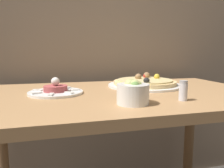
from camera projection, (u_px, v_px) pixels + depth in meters
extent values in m
cube|color=#AD7F51|center=(122.00, 96.00, 0.95)|extent=(1.25, 0.73, 0.03)
cylinder|color=#AD7F51|center=(2.00, 158.00, 1.15)|extent=(0.06, 0.06, 0.70)
cylinder|color=#AD7F51|center=(189.00, 137.00, 1.44)|extent=(0.06, 0.06, 0.70)
cylinder|color=white|center=(145.00, 85.00, 1.10)|extent=(0.37, 0.37, 0.01)
cylinder|color=#E5C17F|center=(145.00, 83.00, 1.10)|extent=(0.31, 0.31, 0.02)
cylinder|color=#E0C684|center=(145.00, 80.00, 1.10)|extent=(0.28, 0.28, 0.01)
sphere|color=#997047|center=(138.00, 77.00, 1.13)|extent=(0.03, 0.03, 0.03)
sphere|color=#997047|center=(147.00, 75.00, 1.19)|extent=(0.04, 0.04, 0.04)
sphere|color=black|center=(147.00, 81.00, 0.99)|extent=(0.03, 0.03, 0.03)
sphere|color=gold|center=(157.00, 77.00, 1.14)|extent=(0.03, 0.03, 0.03)
sphere|color=#B22D23|center=(146.00, 76.00, 1.19)|extent=(0.03, 0.03, 0.03)
cylinder|color=white|center=(56.00, 93.00, 0.91)|extent=(0.22, 0.22, 0.01)
cylinder|color=#A84747|center=(56.00, 88.00, 0.90)|extent=(0.10, 0.10, 0.02)
sphere|color=silver|center=(55.00, 81.00, 0.90)|extent=(0.04, 0.04, 0.04)
cube|color=white|center=(75.00, 90.00, 0.93)|extent=(0.04, 0.02, 0.01)
cube|color=white|center=(67.00, 88.00, 0.98)|extent=(0.04, 0.04, 0.01)
cube|color=white|center=(51.00, 88.00, 0.98)|extent=(0.02, 0.04, 0.01)
cube|color=white|center=(38.00, 90.00, 0.92)|extent=(0.04, 0.03, 0.01)
cube|color=white|center=(37.00, 93.00, 0.85)|extent=(0.04, 0.03, 0.01)
cube|color=white|center=(51.00, 94.00, 0.83)|extent=(0.02, 0.04, 0.01)
cube|color=white|center=(69.00, 93.00, 0.86)|extent=(0.04, 0.04, 0.01)
cylinder|color=white|center=(133.00, 94.00, 0.72)|extent=(0.11, 0.11, 0.07)
sphere|color=#668E42|center=(135.00, 86.00, 0.72)|extent=(0.03, 0.03, 0.03)
sphere|color=#A3B25B|center=(133.00, 84.00, 0.75)|extent=(0.03, 0.03, 0.03)
sphere|color=#8EA34C|center=(138.00, 85.00, 0.73)|extent=(0.03, 0.03, 0.03)
sphere|color=#B7BC70|center=(130.00, 85.00, 0.73)|extent=(0.04, 0.04, 0.04)
sphere|color=#B7BC70|center=(135.00, 85.00, 0.73)|extent=(0.04, 0.04, 0.04)
cylinder|color=silver|center=(183.00, 92.00, 0.78)|extent=(0.03, 0.03, 0.06)
cylinder|color=#B2B2B7|center=(184.00, 82.00, 0.77)|extent=(0.03, 0.03, 0.01)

